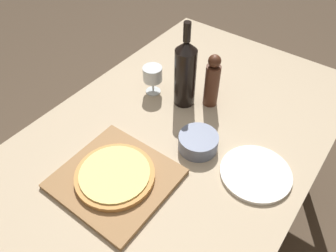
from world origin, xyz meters
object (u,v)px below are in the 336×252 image
Objects in this scene: pizza at (115,175)px; small_bowl at (198,142)px; pepper_mill at (212,82)px; wine_glass at (153,75)px; wine_bottle at (185,73)px.

pizza is 1.84× the size of small_bowl.
pepper_mill reaches higher than wine_glass.
wine_glass reaches higher than small_bowl.
wine_bottle reaches higher than pepper_mill.
pizza is 0.48m from wine_glass.
wine_bottle is at bearing 135.78° from small_bowl.
pepper_mill reaches higher than small_bowl.
wine_glass is at bearing -160.56° from pepper_mill.
wine_glass is at bearing 113.19° from pizza.
pizza is at bearing -66.81° from wine_glass.
pepper_mill is 1.62× the size of small_bowl.
pizza is at bearing -95.14° from pepper_mill.
wine_glass is (-0.14, -0.03, -0.06)m from wine_bottle.
pepper_mill is at bearing 84.86° from pizza.
wine_glass is 0.37m from small_bowl.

